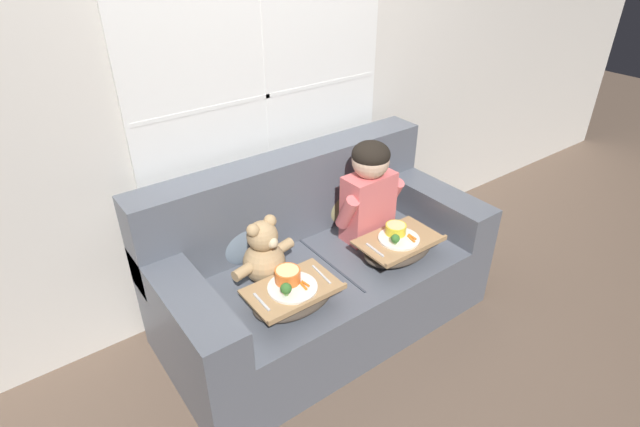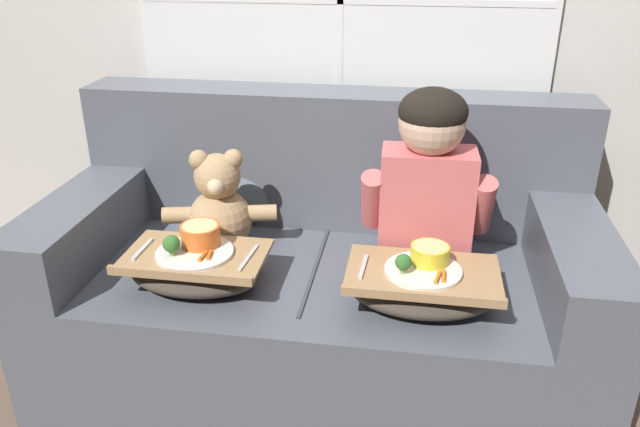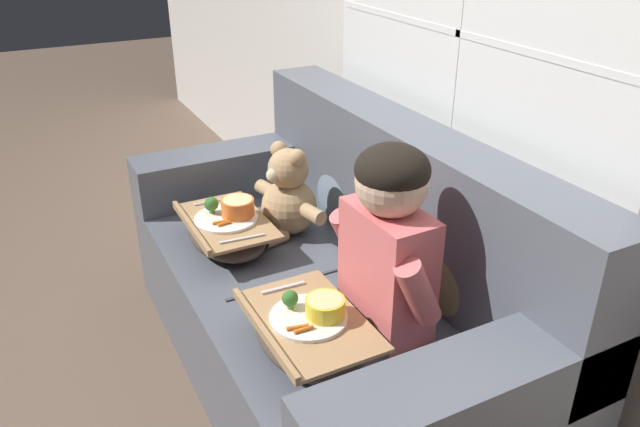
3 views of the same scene
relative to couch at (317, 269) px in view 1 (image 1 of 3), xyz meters
The scene contains 9 objects.
ground_plane 0.36m from the couch, 90.00° to the right, with size 14.00×14.00×0.00m, color brown.
wall_back_with_window 1.08m from the couch, 90.00° to the left, with size 8.00×0.08×2.60m.
couch is the anchor object (origin of this frame).
throw_pillow_behind_child 0.49m from the couch, 30.85° to the left, with size 0.34×0.16×0.35m.
throw_pillow_behind_teddy 0.49m from the couch, 149.15° to the left, with size 0.34×0.17×0.36m.
child_figure 0.57m from the couch, ahead, with size 0.44×0.22×0.61m.
teddy_bear 0.45m from the couch, behind, with size 0.40×0.29×0.37m.
lap_tray_child 0.49m from the couch, 38.53° to the right, with size 0.46×0.30×0.19m.
lap_tray_teddy 0.49m from the couch, 141.58° to the right, with size 0.45×0.29×0.20m.
Camera 1 is at (-1.38, -1.82, 2.14)m, focal length 28.00 mm.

